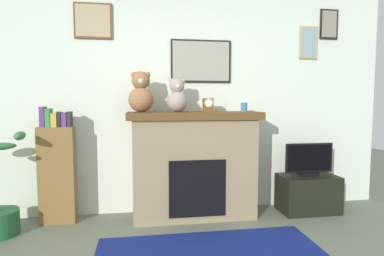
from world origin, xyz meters
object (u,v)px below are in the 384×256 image
Objects in this scene: teddy_bear_grey at (141,94)px; candle_jar at (244,107)px; teddy_bear_tan at (177,97)px; tv_stand at (308,193)px; mantel_clock at (208,105)px; fireplace at (194,164)px; bookshelf at (57,170)px; television at (309,160)px.

candle_jar is at bearing 0.03° from teddy_bear_grey.
teddy_bear_grey is 1.18× the size of teddy_bear_tan.
tv_stand is 4.41× the size of mantel_clock.
candle_jar is 0.77m from teddy_bear_tan.
fireplace is at bearing 173.04° from mantel_clock.
tv_stand is 1.53× the size of teddy_bear_grey.
teddy_bear_grey reaches higher than bookshelf.
television is at bearing -3.18° from candle_jar.
mantel_clock is (0.16, -0.02, 0.67)m from fireplace.
teddy_bear_grey is (-1.94, 0.04, 0.77)m from television.
television is at bearing -2.01° from mantel_clock.
teddy_bear_tan is at bearing -179.96° from candle_jar.
mantel_clock reaches higher than television.
fireplace is 0.98m from teddy_bear_grey.
candle_jar is (2.05, -0.06, 0.67)m from bookshelf.
teddy_bear_tan is (-1.55, 0.04, 0.74)m from television.
teddy_bear_tan reaches higher than television.
mantel_clock reaches higher than tv_stand.
candle_jar reaches higher than television.
bookshelf is 2.87× the size of teddy_bear_grey.
fireplace is at bearing 178.23° from candle_jar.
bookshelf is 3.39× the size of teddy_bear_tan.
teddy_bear_grey is (-0.58, -0.02, 0.79)m from fireplace.
mantel_clock is 0.35× the size of teddy_bear_grey.
candle_jar is 0.24× the size of teddy_bear_grey.
mantel_clock is at bearing 177.99° from television.
fireplace is at bearing 177.41° from television.
mantel_clock is (-1.21, 0.04, 0.65)m from television.
teddy_bear_grey is (-1.15, -0.00, 0.14)m from candle_jar.
bookshelf reaches higher than television.
mantel_clock is 0.41× the size of teddy_bear_tan.
fireplace is at bearing -1.55° from bookshelf.
bookshelf is at bearing 178.45° from fireplace.
fireplace is 0.68m from mantel_clock.
tv_stand is at bearing -1.55° from teddy_bear_tan.
bookshelf is at bearing 178.39° from candle_jar.
bookshelf is at bearing 177.98° from tv_stand.
television is 1.32× the size of teddy_bear_grey.
television is 2.09m from teddy_bear_grey.
fireplace is 3.36× the size of teddy_bear_grey.
television is at bearing -2.59° from fireplace.
television is 1.37m from mantel_clock.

